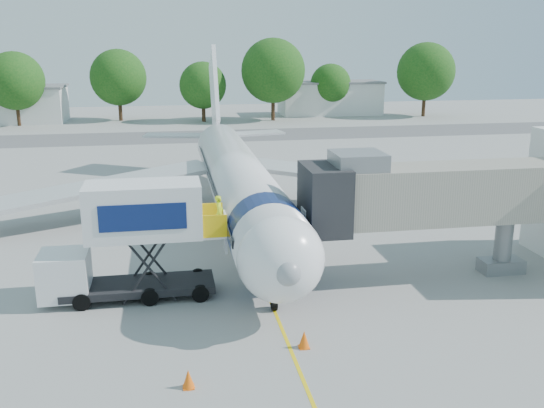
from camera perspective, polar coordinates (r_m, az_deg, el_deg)
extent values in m
plane|color=#979794|center=(36.38, -2.45, -3.65)|extent=(160.00, 160.00, 0.00)
cube|color=yellow|center=(36.38, -2.45, -3.64)|extent=(0.15, 70.00, 0.01)
cube|color=#59595B|center=(77.17, -6.60, 6.36)|extent=(120.00, 10.00, 0.01)
cylinder|color=white|center=(38.42, -3.09, 2.02)|extent=(3.70, 28.00, 3.70)
sphere|color=white|center=(25.14, 0.80, -5.16)|extent=(3.70, 3.70, 3.70)
sphere|color=gray|center=(23.72, 1.50, -6.44)|extent=(1.10, 1.10, 1.10)
cone|color=white|center=(55.03, -5.26, 6.00)|extent=(3.70, 6.00, 3.70)
cube|color=white|center=(55.51, -5.45, 10.44)|extent=(0.35, 7.26, 8.29)
cube|color=#B3B5B8|center=(43.84, 8.12, 2.61)|extent=(16.17, 9.32, 1.42)
cube|color=#B3B5B8|center=(41.98, -15.97, 1.61)|extent=(16.17, 9.32, 1.42)
cylinder|color=#999BA0|center=(41.25, 4.29, 0.49)|extent=(2.10, 3.60, 2.10)
cylinder|color=#999BA0|center=(40.05, -11.16, -0.21)|extent=(2.10, 3.60, 2.10)
cube|color=black|center=(24.71, 0.93, -4.42)|extent=(2.60, 1.39, 0.81)
cylinder|color=#0B1A4F|center=(27.92, -0.35, -3.05)|extent=(3.73, 2.00, 3.73)
cylinder|color=silver|center=(27.35, 0.19, -8.50)|extent=(0.16, 0.16, 1.50)
cylinder|color=black|center=(27.53, 0.19, -9.32)|extent=(0.25, 0.64, 0.64)
cylinder|color=black|center=(42.29, -0.04, -0.28)|extent=(0.35, 0.90, 0.90)
cylinder|color=black|center=(41.75, -7.09, -0.61)|extent=(0.35, 0.90, 0.90)
cube|color=#9C9585|center=(31.16, 15.87, 0.98)|extent=(13.60, 2.60, 2.80)
cube|color=black|center=(29.06, 4.96, 0.50)|extent=(2.00, 3.20, 3.20)
cube|color=slate|center=(29.11, 8.10, 4.07)|extent=(2.40, 2.40, 0.80)
cylinder|color=slate|center=(33.59, 20.92, -3.60)|extent=(0.90, 0.90, 3.00)
cube|color=slate|center=(33.96, 20.74, -5.44)|extent=(2.20, 1.20, 0.70)
cylinder|color=black|center=(33.52, 19.40, -5.58)|extent=(0.30, 0.70, 0.70)
cylinder|color=black|center=(34.42, 22.03, -5.30)|extent=(0.30, 0.70, 0.70)
cube|color=black|center=(29.41, -12.38, -7.55)|extent=(7.00, 2.30, 0.35)
cube|color=silver|center=(29.48, -18.92, -6.31)|extent=(2.20, 2.20, 2.10)
cube|color=black|center=(29.32, -19.00, -5.50)|extent=(1.90, 2.10, 0.70)
cube|color=silver|center=(28.19, -11.99, -0.56)|extent=(5.20, 2.40, 2.50)
cube|color=#0B1A4F|center=(27.01, -12.07, -1.25)|extent=(3.80, 0.04, 1.20)
cube|color=silver|center=(28.57, -5.54, -2.59)|extent=(1.10, 2.20, 0.10)
cube|color=yellow|center=(27.41, -5.39, -2.16)|extent=(1.10, 0.06, 1.10)
cube|color=yellow|center=(29.42, -5.73, -0.95)|extent=(1.10, 0.06, 1.10)
cylinder|color=black|center=(28.48, -6.75, -8.38)|extent=(0.80, 0.25, 0.80)
cylinder|color=black|center=(30.42, -6.99, -6.82)|extent=(0.80, 0.25, 0.80)
cylinder|color=black|center=(28.75, -17.48, -8.79)|extent=(0.80, 0.25, 0.80)
cylinder|color=black|center=(30.67, -17.00, -7.21)|extent=(0.80, 0.25, 0.80)
imported|color=#C3E418|center=(28.34, -4.97, -0.85)|extent=(0.52, 0.68, 1.67)
cube|color=silver|center=(21.22, 10.41, -16.57)|extent=(3.54, 2.22, 1.32)
cube|color=#0B1A4F|center=(21.01, 10.46, -15.58)|extent=(2.13, 1.90, 0.33)
cylinder|color=black|center=(20.66, 6.92, -18.48)|extent=(0.69, 0.34, 0.66)
cylinder|color=black|center=(21.76, 6.47, -16.56)|extent=(0.69, 0.34, 0.66)
cylinder|color=black|center=(21.14, 14.40, -18.03)|extent=(0.69, 0.34, 0.66)
cylinder|color=black|center=(22.21, 13.53, -16.20)|extent=(0.69, 0.34, 0.66)
cone|color=#FF600D|center=(24.43, 3.04, -12.60)|extent=(0.45, 0.45, 0.72)
cube|color=#FF600D|center=(24.59, 3.02, -13.30)|extent=(0.41, 0.41, 0.04)
cone|color=#FF600D|center=(22.12, -7.88, -15.98)|extent=(0.44, 0.44, 0.69)
cube|color=#FF600D|center=(22.29, -7.85, -16.70)|extent=(0.40, 0.40, 0.04)
cube|color=silver|center=(97.49, -24.19, 8.46)|extent=(18.00, 8.00, 5.00)
cube|color=silver|center=(100.14, 5.46, 9.85)|extent=(16.00, 7.00, 5.00)
cube|color=slate|center=(99.93, 5.50, 11.36)|extent=(16.40, 7.40, 0.30)
cylinder|color=#382314|center=(93.08, -22.77, 7.91)|extent=(0.56, 0.56, 3.62)
sphere|color=#134612|center=(92.71, -23.05, 10.62)|extent=(8.05, 8.05, 8.05)
cylinder|color=#382314|center=(94.31, -14.09, 8.74)|extent=(0.56, 0.56, 3.70)
sphere|color=#134612|center=(93.95, -14.27, 11.48)|extent=(8.23, 8.23, 8.23)
cylinder|color=#382314|center=(91.04, -6.45, 8.68)|extent=(0.56, 0.56, 3.08)
sphere|color=#134612|center=(90.70, -6.52, 11.04)|extent=(6.85, 6.85, 6.85)
cylinder|color=#382314|center=(91.73, 0.10, 9.19)|extent=(0.56, 0.56, 4.26)
sphere|color=#134612|center=(91.33, 0.10, 12.44)|extent=(9.46, 9.46, 9.46)
cylinder|color=#382314|center=(98.50, 5.47, 9.14)|extent=(0.56, 0.56, 2.87)
sphere|color=#134612|center=(98.20, 5.53, 11.17)|extent=(6.38, 6.38, 6.38)
cylinder|color=#382314|center=(99.78, 14.10, 9.17)|extent=(0.56, 0.56, 4.03)
sphere|color=#134612|center=(99.42, 14.28, 11.99)|extent=(8.96, 8.96, 8.96)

